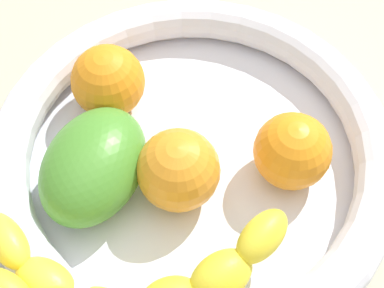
# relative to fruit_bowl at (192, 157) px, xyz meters

# --- Properties ---
(kitchen_counter) EXTENTS (1.20, 1.20, 0.03)m
(kitchen_counter) POSITION_rel_fruit_bowl_xyz_m (0.00, 0.00, -0.05)
(kitchen_counter) COLOR #AEAD97
(kitchen_counter) RESTS_ON ground
(fruit_bowl) EXTENTS (0.35, 0.35, 0.06)m
(fruit_bowl) POSITION_rel_fruit_bowl_xyz_m (0.00, 0.00, 0.00)
(fruit_bowl) COLOR white
(fruit_bowl) RESTS_ON kitchen_counter
(orange_front) EXTENTS (0.07, 0.07, 0.07)m
(orange_front) POSITION_rel_fruit_bowl_xyz_m (0.08, 0.05, 0.02)
(orange_front) COLOR orange
(orange_front) RESTS_ON fruit_bowl
(orange_mid_left) EXTENTS (0.07, 0.07, 0.07)m
(orange_mid_left) POSITION_rel_fruit_bowl_xyz_m (-0.02, 0.02, 0.03)
(orange_mid_left) COLOR orange
(orange_mid_left) RESTS_ON fruit_bowl
(orange_mid_right) EXTENTS (0.06, 0.06, 0.06)m
(orange_mid_right) POSITION_rel_fruit_bowl_xyz_m (-0.03, -0.08, 0.02)
(orange_mid_right) COLOR orange
(orange_mid_right) RESTS_ON fruit_bowl
(mango_green) EXTENTS (0.14, 0.13, 0.06)m
(mango_green) POSITION_rel_fruit_bowl_xyz_m (0.00, 0.08, 0.02)
(mango_green) COLOR #478D2E
(mango_green) RESTS_ON fruit_bowl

